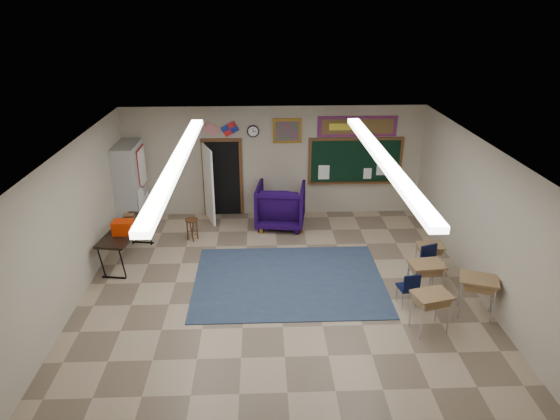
{
  "coord_description": "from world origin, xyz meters",
  "views": [
    {
      "loc": [
        -0.35,
        -8.39,
        5.52
      ],
      "look_at": [
        0.04,
        1.5,
        1.35
      ],
      "focal_mm": 32.0,
      "sensor_mm": 36.0,
      "label": 1
    }
  ],
  "objects_px": {
    "student_desk_front_left": "(425,279)",
    "folding_table": "(128,243)",
    "wingback_armchair": "(281,205)",
    "student_desk_front_right": "(429,257)",
    "wooden_stool": "(192,229)"
  },
  "relations": [
    {
      "from": "wingback_armchair",
      "to": "student_desk_front_left",
      "type": "distance_m",
      "value": 4.52
    },
    {
      "from": "student_desk_front_left",
      "to": "wooden_stool",
      "type": "bearing_deg",
      "value": 144.19
    },
    {
      "from": "wooden_stool",
      "to": "folding_table",
      "type": "bearing_deg",
      "value": -142.94
    },
    {
      "from": "wingback_armchair",
      "to": "wooden_stool",
      "type": "bearing_deg",
      "value": 27.22
    },
    {
      "from": "student_desk_front_left",
      "to": "folding_table",
      "type": "bearing_deg",
      "value": 157.75
    },
    {
      "from": "student_desk_front_left",
      "to": "student_desk_front_right",
      "type": "height_order",
      "value": "student_desk_front_left"
    },
    {
      "from": "student_desk_front_left",
      "to": "folding_table",
      "type": "xyz_separation_m",
      "value": [
        -6.27,
        1.83,
        -0.01
      ]
    },
    {
      "from": "wingback_armchair",
      "to": "student_desk_front_right",
      "type": "distance_m",
      "value": 4.07
    },
    {
      "from": "wingback_armchair",
      "to": "wooden_stool",
      "type": "xyz_separation_m",
      "value": [
        -2.23,
        -0.77,
        -0.28
      ]
    },
    {
      "from": "folding_table",
      "to": "student_desk_front_right",
      "type": "bearing_deg",
      "value": 1.93
    },
    {
      "from": "folding_table",
      "to": "wingback_armchair",
      "type": "bearing_deg",
      "value": 35.53
    },
    {
      "from": "student_desk_front_right",
      "to": "folding_table",
      "type": "xyz_separation_m",
      "value": [
        -6.67,
        0.83,
        0.06
      ]
    },
    {
      "from": "wingback_armchair",
      "to": "student_desk_front_right",
      "type": "xyz_separation_m",
      "value": [
        3.12,
        -2.6,
        -0.2
      ]
    },
    {
      "from": "wingback_armchair",
      "to": "student_desk_front_left",
      "type": "relative_size",
      "value": 1.6
    },
    {
      "from": "wooden_stool",
      "to": "wingback_armchair",
      "type": "bearing_deg",
      "value": 19.14
    }
  ]
}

